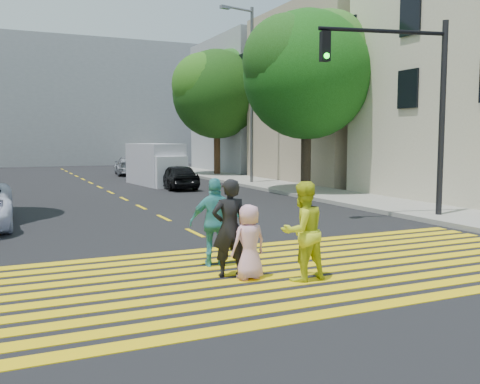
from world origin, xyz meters
TOP-DOWN VIEW (x-y plane):
  - ground at (0.00, 0.00)m, footprint 120.00×120.00m
  - sidewalk_right at (8.50, 15.00)m, footprint 3.00×60.00m
  - crosswalk at (0.00, 1.28)m, footprint 13.40×5.30m
  - lane_line at (0.00, 22.50)m, footprint 0.12×34.40m
  - building_right_tan at (15.00, 19.00)m, footprint 10.00×10.00m
  - building_right_grey at (15.00, 30.00)m, footprint 10.00×10.00m
  - backdrop_block at (0.00, 48.00)m, footprint 30.00×8.00m
  - tree_right_near at (8.24, 13.66)m, footprint 6.93×6.48m
  - tree_right_far at (8.92, 26.37)m, footprint 6.58×5.99m
  - pedestrian_man at (-0.95, 1.38)m, footprint 0.71×0.51m
  - pedestrian_woman at (0.15, 0.58)m, footprint 0.95×0.78m
  - pedestrian_child at (-0.70, 1.04)m, footprint 0.73×0.52m
  - pedestrian_extra at (-0.88, 2.22)m, footprint 1.13×0.73m
  - dark_car_near at (3.47, 18.33)m, footprint 1.68×3.79m
  - silver_car at (3.54, 29.77)m, footprint 2.46×4.79m
  - dark_car_parked at (5.33, 25.61)m, footprint 1.63×3.81m
  - white_van at (3.13, 21.07)m, footprint 2.27×4.97m
  - traffic_signal at (6.83, 5.41)m, footprint 4.16×1.11m
  - street_lamp at (7.76, 18.97)m, footprint 2.15×0.71m

SIDE VIEW (x-z plane):
  - ground at x=0.00m, z-range 0.00..0.00m
  - lane_line at x=0.00m, z-range 0.00..0.01m
  - crosswalk at x=0.00m, z-range 0.00..0.01m
  - sidewalk_right at x=8.50m, z-range 0.00..0.15m
  - dark_car_parked at x=5.33m, z-range 0.00..1.22m
  - dark_car_near at x=3.47m, z-range 0.00..1.27m
  - silver_car at x=3.54m, z-range 0.00..1.33m
  - pedestrian_child at x=-0.70m, z-range 0.00..1.38m
  - pedestrian_extra at x=-0.88m, z-range 0.00..1.79m
  - pedestrian_woman at x=0.15m, z-range 0.00..1.81m
  - pedestrian_man at x=-0.95m, z-range 0.00..1.83m
  - white_van at x=3.13m, z-range -0.06..2.22m
  - traffic_signal at x=6.83m, z-range 0.91..7.11m
  - building_right_tan at x=15.00m, z-range 0.00..10.00m
  - building_right_grey at x=15.00m, z-range 0.00..10.00m
  - street_lamp at x=7.76m, z-range 0.71..10.29m
  - tree_right_near at x=8.24m, z-range 1.50..10.01m
  - tree_right_far at x=8.92m, z-range 1.52..10.19m
  - backdrop_block at x=0.00m, z-range 0.00..12.00m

